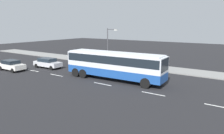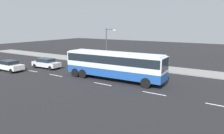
{
  "view_description": "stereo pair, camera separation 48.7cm",
  "coord_description": "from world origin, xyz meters",
  "px_view_note": "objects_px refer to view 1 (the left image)",
  "views": [
    {
      "loc": [
        12.83,
        -20.65,
        6.48
      ],
      "look_at": [
        -0.69,
        -0.62,
        1.62
      ],
      "focal_mm": 33.56,
      "sensor_mm": 36.0,
      "label": 1
    },
    {
      "loc": [
        12.43,
        -20.92,
        6.48
      ],
      "look_at": [
        -0.69,
        -0.62,
        1.62
      ],
      "focal_mm": 33.56,
      "sensor_mm": 36.0,
      "label": 2
    }
  ],
  "objects_px": {
    "car_white_minivan": "(12,65)",
    "car_silver_hatch": "(48,63)",
    "pedestrian_at_crossing": "(152,62)",
    "coach_bus": "(114,63)",
    "pedestrian_near_curb": "(167,64)",
    "street_lamp": "(109,43)"
  },
  "relations": [
    {
      "from": "coach_bus",
      "to": "pedestrian_at_crossing",
      "type": "xyz_separation_m",
      "value": [
        1.5,
        7.63,
        -0.92
      ]
    },
    {
      "from": "car_silver_hatch",
      "to": "pedestrian_at_crossing",
      "type": "distance_m",
      "value": 15.73
    },
    {
      "from": "coach_bus",
      "to": "street_lamp",
      "type": "xyz_separation_m",
      "value": [
        -6.12,
        7.69,
        1.51
      ]
    },
    {
      "from": "car_silver_hatch",
      "to": "street_lamp",
      "type": "bearing_deg",
      "value": 47.9
    },
    {
      "from": "car_white_minivan",
      "to": "coach_bus",
      "type": "bearing_deg",
      "value": 13.72
    },
    {
      "from": "pedestrian_at_crossing",
      "to": "car_silver_hatch",
      "type": "bearing_deg",
      "value": 42.69
    },
    {
      "from": "pedestrian_near_curb",
      "to": "car_silver_hatch",
      "type": "bearing_deg",
      "value": 55.26
    },
    {
      "from": "pedestrian_at_crossing",
      "to": "street_lamp",
      "type": "distance_m",
      "value": 8.0
    },
    {
      "from": "car_silver_hatch",
      "to": "pedestrian_near_curb",
      "type": "relative_size",
      "value": 2.96
    },
    {
      "from": "coach_bus",
      "to": "pedestrian_near_curb",
      "type": "relative_size",
      "value": 7.85
    },
    {
      "from": "pedestrian_at_crossing",
      "to": "coach_bus",
      "type": "bearing_deg",
      "value": 93.43
    },
    {
      "from": "car_white_minivan",
      "to": "car_silver_hatch",
      "type": "height_order",
      "value": "car_silver_hatch"
    },
    {
      "from": "car_silver_hatch",
      "to": "pedestrian_near_curb",
      "type": "xyz_separation_m",
      "value": [
        15.85,
        8.24,
        0.25
      ]
    },
    {
      "from": "coach_bus",
      "to": "car_white_minivan",
      "type": "distance_m",
      "value": 15.7
    },
    {
      "from": "street_lamp",
      "to": "pedestrian_near_curb",
      "type": "bearing_deg",
      "value": 4.6
    },
    {
      "from": "car_silver_hatch",
      "to": "car_white_minivan",
      "type": "bearing_deg",
      "value": -126.19
    },
    {
      "from": "coach_bus",
      "to": "pedestrian_at_crossing",
      "type": "relative_size",
      "value": 7.22
    },
    {
      "from": "car_white_minivan",
      "to": "pedestrian_near_curb",
      "type": "distance_m",
      "value": 22.37
    },
    {
      "from": "car_white_minivan",
      "to": "car_silver_hatch",
      "type": "xyz_separation_m",
      "value": [
        2.79,
        4.13,
        0.0
      ]
    },
    {
      "from": "pedestrian_near_curb",
      "to": "street_lamp",
      "type": "distance_m",
      "value": 9.96
    },
    {
      "from": "pedestrian_near_curb",
      "to": "car_white_minivan",
      "type": "bearing_deg",
      "value": 61.37
    },
    {
      "from": "car_white_minivan",
      "to": "pedestrian_at_crossing",
      "type": "bearing_deg",
      "value": 33.96
    }
  ]
}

